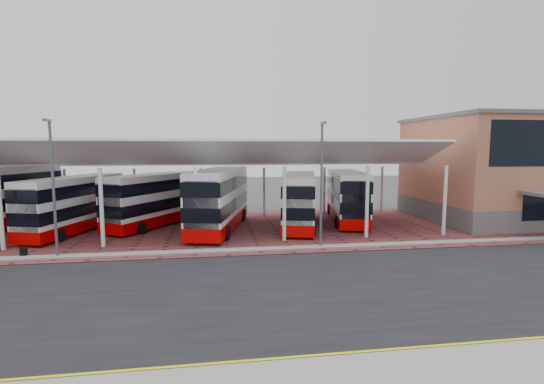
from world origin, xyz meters
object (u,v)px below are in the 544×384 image
Objects in this scene: bus_1 at (74,205)px; bus_4 at (300,201)px; bus_5 at (347,196)px; terminal at (523,168)px; bus_3 at (220,199)px; bus_2 at (157,200)px.

bus_4 reaches higher than bus_1.
bus_1 is 22.21m from bus_5.
bus_5 reaches higher than bus_4.
terminal is 16.44m from bus_5.
bus_3 is at bearing 14.18° from bus_1.
bus_3 is 1.08× the size of bus_5.
bus_5 is at bearing 20.90° from bus_1.
terminal is 1.81× the size of bus_2.
terminal is 1.56× the size of bus_3.
bus_3 is 1.11× the size of bus_4.
bus_1 is at bearing -167.20° from bus_4.
bus_2 is 0.96× the size of bus_4.
terminal is at bearing 28.55° from bus_2.
bus_2 is at bearing 177.26° from terminal.
bus_4 is (11.67, -2.15, -0.02)m from bus_2.
terminal is at bearing 7.56° from bus_5.
bus_1 is (-38.39, -0.22, -2.50)m from terminal.
bus_2 reaches higher than bus_4.
terminal is 1.68× the size of bus_5.
bus_1 is at bearing -164.97° from bus_5.
bus_3 reaches higher than bus_5.
bus_2 is 5.68m from bus_3.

